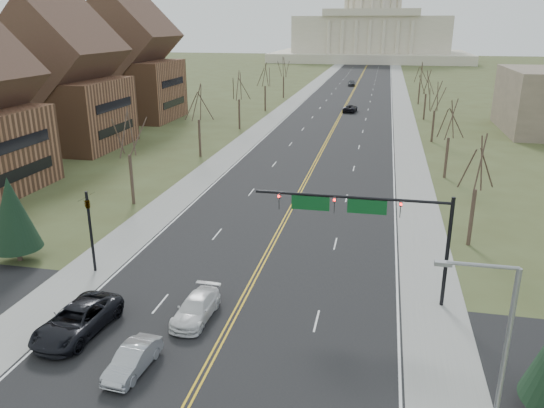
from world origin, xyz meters
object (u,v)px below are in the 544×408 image
at_px(car_far_nb, 350,108).
at_px(signal_mast, 366,214).
at_px(street_light, 496,362).
at_px(car_far_sb, 352,83).
at_px(car_sb_inner_second, 196,308).
at_px(car_sb_outer_lead, 77,320).
at_px(signal_left, 90,223).
at_px(car_sb_inner_lead, 133,359).

bearing_deg(car_far_nb, signal_mast, 99.14).
distance_m(street_light, car_far_sb, 138.12).
bearing_deg(car_far_sb, car_sb_inner_second, -94.41).
relative_size(signal_mast, street_light, 1.34).
distance_m(street_light, car_sb_inner_second, 17.88).
bearing_deg(car_sb_outer_lead, car_far_nb, 88.60).
bearing_deg(car_far_nb, street_light, 101.81).
height_order(street_light, car_far_sb, street_light).
height_order(signal_mast, car_far_sb, signal_mast).
height_order(car_sb_outer_lead, car_far_nb, car_sb_outer_lead).
height_order(signal_left, car_sb_inner_lead, signal_left).
relative_size(car_sb_outer_lead, car_sb_inner_second, 1.29).
xyz_separation_m(car_sb_inner_lead, car_far_nb, (5.10, 86.93, 0.07)).
distance_m(car_sb_outer_lead, car_sb_inner_second, 6.76).
xyz_separation_m(street_light, car_far_nb, (-11.23, 90.22, -4.48)).
distance_m(signal_left, car_sb_outer_lead, 8.78).
xyz_separation_m(signal_left, street_light, (24.24, -13.50, 1.51)).
relative_size(street_light, car_far_sb, 1.87).
relative_size(signal_left, car_sb_inner_second, 1.28).
height_order(signal_left, car_far_sb, signal_left).
relative_size(street_light, car_sb_outer_lead, 1.50).
distance_m(signal_left, car_far_nb, 77.88).
relative_size(signal_mast, car_far_nb, 2.31).
bearing_deg(car_sb_inner_lead, car_sb_outer_lead, 155.50).
distance_m(car_sb_outer_lead, car_far_nb, 84.92).
relative_size(car_sb_outer_lead, car_far_sb, 1.25).
height_order(car_sb_outer_lead, car_sb_inner_second, car_sb_outer_lead).
xyz_separation_m(signal_mast, street_light, (5.29, -13.50, -0.54)).
bearing_deg(street_light, signal_mast, 111.41).
height_order(signal_left, car_far_nb, signal_left).
distance_m(car_sb_inner_lead, car_sb_inner_second, 5.68).
xyz_separation_m(signal_mast, car_far_sb, (-8.75, 123.84, -4.92)).
bearing_deg(car_far_sb, car_sb_outer_lead, -97.05).
distance_m(street_light, car_sb_inner_lead, 17.27).
bearing_deg(car_sb_inner_second, signal_left, 155.61).
xyz_separation_m(street_light, car_far_sb, (-14.04, 137.34, -4.39)).
bearing_deg(signal_mast, car_sb_outer_lead, -154.06).
bearing_deg(car_sb_outer_lead, street_light, -10.42).
bearing_deg(signal_left, car_far_nb, 80.38).
xyz_separation_m(signal_mast, car_sb_inner_lead, (-11.04, -10.21, -5.09)).
height_order(signal_left, street_light, street_light).
relative_size(signal_left, car_sb_inner_lead, 1.49).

